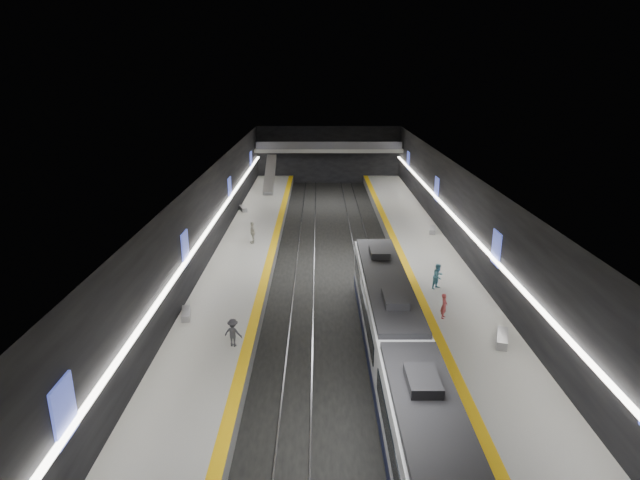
{
  "coord_description": "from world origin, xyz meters",
  "views": [
    {
      "loc": [
        -1.44,
        -40.25,
        15.31
      ],
      "look_at": [
        -1.3,
        1.02,
        2.2
      ],
      "focal_mm": 30.0,
      "sensor_mm": 36.0,
      "label": 1
    }
  ],
  "objects_px": {
    "bench_left_near": "(186,314)",
    "bench_right_near": "(502,339)",
    "passenger_right_b": "(438,276)",
    "escalator": "(270,174)",
    "bench_left_far": "(243,209)",
    "passenger_right_a": "(444,306)",
    "train": "(405,372)",
    "passenger_left_a": "(252,232)",
    "bench_right_far": "(433,230)",
    "passenger_left_b": "(233,333)"
  },
  "relations": [
    {
      "from": "bench_left_near",
      "to": "bench_right_near",
      "type": "relative_size",
      "value": 0.83
    },
    {
      "from": "passenger_right_b",
      "to": "escalator",
      "type": "bearing_deg",
      "value": 75.54
    },
    {
      "from": "bench_left_far",
      "to": "passenger_right_a",
      "type": "distance_m",
      "value": 30.39
    },
    {
      "from": "train",
      "to": "bench_right_near",
      "type": "distance_m",
      "value": 7.97
    },
    {
      "from": "passenger_right_b",
      "to": "passenger_left_a",
      "type": "bearing_deg",
      "value": 105.41
    },
    {
      "from": "train",
      "to": "bench_right_far",
      "type": "relative_size",
      "value": 16.06
    },
    {
      "from": "train",
      "to": "passenger_right_a",
      "type": "bearing_deg",
      "value": 65.74
    },
    {
      "from": "train",
      "to": "bench_left_near",
      "type": "height_order",
      "value": "train"
    },
    {
      "from": "passenger_left_a",
      "to": "passenger_left_b",
      "type": "distance_m",
      "value": 18.25
    },
    {
      "from": "bench_right_far",
      "to": "passenger_left_a",
      "type": "distance_m",
      "value": 16.62
    },
    {
      "from": "bench_right_far",
      "to": "passenger_left_a",
      "type": "xyz_separation_m",
      "value": [
        -16.29,
        -3.19,
        0.74
      ]
    },
    {
      "from": "passenger_right_b",
      "to": "bench_right_near",
      "type": "bearing_deg",
      "value": -114.24
    },
    {
      "from": "bench_left_near",
      "to": "passenger_left_b",
      "type": "relative_size",
      "value": 1.08
    },
    {
      "from": "train",
      "to": "bench_left_far",
      "type": "bearing_deg",
      "value": 109.38
    },
    {
      "from": "passenger_right_a",
      "to": "bench_left_near",
      "type": "bearing_deg",
      "value": 112.62
    },
    {
      "from": "bench_right_near",
      "to": "train",
      "type": "bearing_deg",
      "value": -121.92
    },
    {
      "from": "bench_right_far",
      "to": "passenger_left_b",
      "type": "xyz_separation_m",
      "value": [
        -15.21,
        -21.4,
        0.56
      ]
    },
    {
      "from": "passenger_left_b",
      "to": "bench_right_far",
      "type": "bearing_deg",
      "value": -108.61
    },
    {
      "from": "passenger_right_b",
      "to": "passenger_left_a",
      "type": "relative_size",
      "value": 0.91
    },
    {
      "from": "train",
      "to": "bench_left_far",
      "type": "height_order",
      "value": "train"
    },
    {
      "from": "passenger_left_b",
      "to": "train",
      "type": "bearing_deg",
      "value": 168.33
    },
    {
      "from": "bench_left_far",
      "to": "bench_right_near",
      "type": "bearing_deg",
      "value": -79.07
    },
    {
      "from": "train",
      "to": "bench_left_far",
      "type": "xyz_separation_m",
      "value": [
        -12.0,
        34.12,
        -0.97
      ]
    },
    {
      "from": "passenger_left_b",
      "to": "passenger_left_a",
      "type": "bearing_deg",
      "value": -69.82
    },
    {
      "from": "passenger_left_a",
      "to": "passenger_left_b",
      "type": "bearing_deg",
      "value": -15.33
    },
    {
      "from": "passenger_left_a",
      "to": "passenger_left_b",
      "type": "height_order",
      "value": "passenger_left_a"
    },
    {
      "from": "bench_right_near",
      "to": "passenger_left_b",
      "type": "bearing_deg",
      "value": -159.42
    },
    {
      "from": "bench_left_near",
      "to": "bench_right_far",
      "type": "height_order",
      "value": "bench_right_far"
    },
    {
      "from": "bench_left_far",
      "to": "passenger_left_a",
      "type": "xyz_separation_m",
      "value": [
        2.37,
        -11.27,
        0.75
      ]
    },
    {
      "from": "passenger_left_b",
      "to": "passenger_right_b",
      "type": "bearing_deg",
      "value": -131.13
    },
    {
      "from": "escalator",
      "to": "train",
      "type": "bearing_deg",
      "value": -77.45
    },
    {
      "from": "train",
      "to": "passenger_right_b",
      "type": "height_order",
      "value": "train"
    },
    {
      "from": "train",
      "to": "passenger_left_a",
      "type": "bearing_deg",
      "value": 112.85
    },
    {
      "from": "bench_right_near",
      "to": "bench_right_far",
      "type": "xyz_separation_m",
      "value": [
        0.49,
        21.08,
        -0.02
      ]
    },
    {
      "from": "bench_left_far",
      "to": "passenger_right_b",
      "type": "bearing_deg",
      "value": -73.87
    },
    {
      "from": "bench_right_near",
      "to": "passenger_left_a",
      "type": "xyz_separation_m",
      "value": [
        -15.8,
        17.89,
        0.72
      ]
    },
    {
      "from": "bench_right_near",
      "to": "bench_right_far",
      "type": "distance_m",
      "value": 21.09
    },
    {
      "from": "bench_left_far",
      "to": "passenger_left_a",
      "type": "distance_m",
      "value": 11.54
    },
    {
      "from": "bench_left_near",
      "to": "passenger_right_b",
      "type": "distance_m",
      "value": 16.85
    },
    {
      "from": "bench_left_near",
      "to": "passenger_left_b",
      "type": "height_order",
      "value": "passenger_left_b"
    },
    {
      "from": "escalator",
      "to": "passenger_left_b",
      "type": "relative_size",
      "value": 5.04
    },
    {
      "from": "bench_left_far",
      "to": "bench_right_far",
      "type": "xyz_separation_m",
      "value": [
        18.66,
        -8.08,
        0.0
      ]
    },
    {
      "from": "train",
      "to": "passenger_left_a",
      "type": "relative_size",
      "value": 15.43
    },
    {
      "from": "escalator",
      "to": "bench_left_near",
      "type": "xyz_separation_m",
      "value": [
        -2.0,
        -36.67,
        -1.69
      ]
    },
    {
      "from": "escalator",
      "to": "passenger_right_a",
      "type": "bearing_deg",
      "value": -69.71
    },
    {
      "from": "bench_left_far",
      "to": "bench_right_far",
      "type": "height_order",
      "value": "bench_right_far"
    },
    {
      "from": "train",
      "to": "passenger_right_b",
      "type": "relative_size",
      "value": 16.97
    },
    {
      "from": "passenger_right_a",
      "to": "passenger_left_b",
      "type": "relative_size",
      "value": 0.99
    },
    {
      "from": "bench_left_near",
      "to": "bench_right_near",
      "type": "distance_m",
      "value": 18.47
    },
    {
      "from": "bench_left_far",
      "to": "passenger_right_b",
      "type": "xyz_separation_m",
      "value": [
        16.25,
        -21.46,
        0.66
      ]
    }
  ]
}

